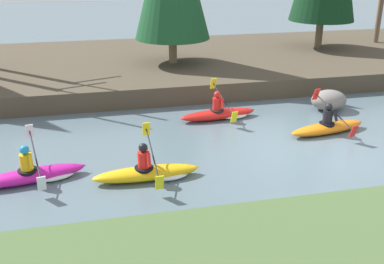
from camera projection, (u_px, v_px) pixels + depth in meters
name	position (u px, v px, depth m)	size (l,w,h in m)	color
ground_plane	(317.00, 152.00, 12.98)	(90.00, 90.00, 0.00)	slate
riverbank_far	(221.00, 62.00, 21.95)	(44.00, 10.23, 0.75)	#4C4233
kayaker_lead	(328.00, 126.00, 14.30)	(2.79, 2.06, 1.20)	orange
kayaker_middle	(221.00, 113.00, 15.52)	(2.79, 2.07, 1.20)	red
kayaker_trailing	(151.00, 172.00, 11.41)	(2.78, 2.06, 1.20)	yellow
kayaker_far_back	(35.00, 174.00, 11.31)	(2.79, 2.06, 1.20)	#C61999
boulder_midstream	(329.00, 100.00, 16.33)	(1.31, 1.02, 0.74)	gray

